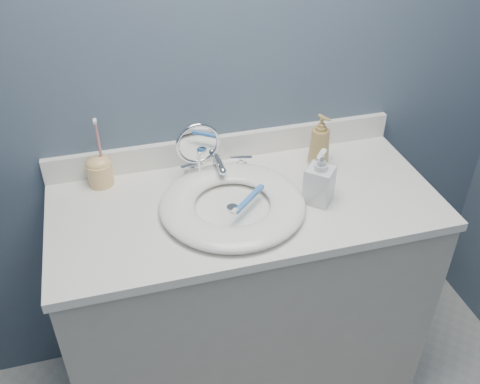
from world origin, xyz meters
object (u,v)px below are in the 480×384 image
object	(u,v)px
makeup_mirror	(198,150)
soap_bottle_amber	(320,141)
toothbrush_holder	(100,170)
soap_bottle_clear	(320,177)

from	to	relation	value
makeup_mirror	soap_bottle_amber	size ratio (longest dim) A/B	1.14
makeup_mirror	toothbrush_holder	distance (m)	0.33
makeup_mirror	toothbrush_holder	world-z (taller)	toothbrush_holder
soap_bottle_amber	soap_bottle_clear	size ratio (longest dim) A/B	1.04
makeup_mirror	soap_bottle_amber	distance (m)	0.42
toothbrush_holder	soap_bottle_clear	bearing A→B (deg)	-22.85
soap_bottle_amber	soap_bottle_clear	distance (m)	0.21
toothbrush_holder	soap_bottle_amber	bearing A→B (deg)	-6.17
makeup_mirror	soap_bottle_clear	world-z (taller)	makeup_mirror
soap_bottle_clear	toothbrush_holder	distance (m)	0.71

